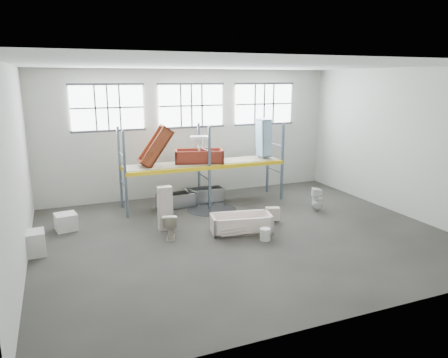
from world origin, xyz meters
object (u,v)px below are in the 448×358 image
steel_tub_right (204,195)px  blue_tub_upright (263,138)px  toilet_white (317,199)px  rust_tub_flat (199,156)px  steel_tub_left (176,200)px  bucket (265,234)px  carton_near (30,244)px  cistern_tall (165,208)px  bathtub_beige (241,223)px  toilet_beige (170,225)px

steel_tub_right → blue_tub_upright: (2.39, -0.26, 2.13)m
toilet_white → rust_tub_flat: rust_tub_flat is taller
steel_tub_left → steel_tub_right: size_ratio=0.97×
bucket → carton_near: size_ratio=0.48×
toilet_white → bucket: 3.58m
blue_tub_upright → cistern_tall: bearing=-154.5°
steel_tub_left → bucket: (1.52, -4.16, -0.08)m
toilet_white → rust_tub_flat: 4.59m
bathtub_beige → toilet_white: size_ratio=2.18×
cistern_tall → rust_tub_flat: 3.15m
bathtub_beige → cistern_tall: bearing=162.8°
bathtub_beige → steel_tub_right: (0.02, 3.52, -0.01)m
cistern_tall → toilet_white: cistern_tall is taller
carton_near → bucket: bearing=-12.5°
steel_tub_left → blue_tub_upright: size_ratio=0.98×
carton_near → steel_tub_right: bearing=26.8°
bucket → rust_tub_flat: bearing=97.7°
rust_tub_flat → blue_tub_upright: (2.62, -0.08, 0.57)m
cistern_tall → steel_tub_right: 3.25m
cistern_tall → toilet_beige: bearing=-92.0°
cistern_tall → carton_near: cistern_tall is taller
steel_tub_right → carton_near: carton_near is taller
cistern_tall → blue_tub_upright: bearing=27.4°
steel_tub_right → toilet_white: bearing=-37.3°
cistern_tall → steel_tub_right: (2.14, 2.42, -0.42)m
rust_tub_flat → carton_near: 6.60m
rust_tub_flat → carton_near: (-5.76, -2.85, -1.50)m
blue_tub_upright → carton_near: 9.07m
cistern_tall → rust_tub_flat: size_ratio=0.78×
rust_tub_flat → blue_tub_upright: bearing=-1.8°
steel_tub_left → blue_tub_upright: 4.16m
bucket → blue_tub_upright: bearing=64.0°
steel_tub_left → bathtub_beige: bearing=-70.3°
steel_tub_left → blue_tub_upright: bearing=0.2°
cistern_tall → steel_tub_left: 2.39m
steel_tub_right → bucket: 4.45m
toilet_beige → blue_tub_upright: (4.58, 2.95, 2.01)m
bathtub_beige → steel_tub_right: bearing=100.2°
bucket → bathtub_beige: bearing=111.5°
toilet_beige → steel_tub_right: bearing=-107.6°
toilet_beige → steel_tub_right: 3.88m
toilet_beige → steel_tub_left: size_ratio=0.55×
rust_tub_flat → toilet_beige: bearing=-122.8°
toilet_beige → cistern_tall: bearing=-77.1°
bucket → steel_tub_right: bearing=94.4°
steel_tub_left → bucket: bearing=-69.9°
cistern_tall → rust_tub_flat: (1.90, 2.25, 1.13)m
blue_tub_upright → bucket: bearing=-116.0°
bathtub_beige → toilet_beige: (-2.17, 0.32, 0.12)m
toilet_white → bucket: toilet_white is taller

